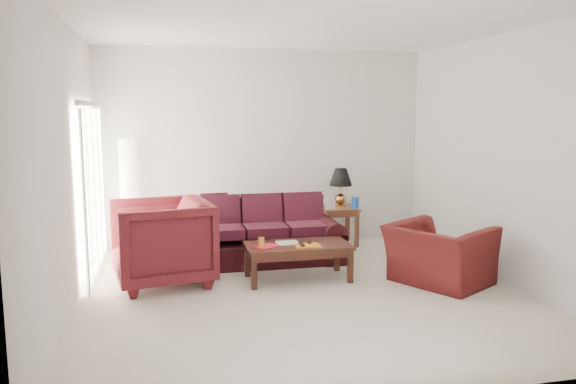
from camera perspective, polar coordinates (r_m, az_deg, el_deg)
The scene contains 19 objects.
floor at distance 6.57m, azimuth 1.63°, elevation -10.16°, with size 5.00×5.00×0.00m, color beige.
blinds at distance 7.46m, azimuth -19.25°, elevation 0.14°, with size 0.10×2.00×2.16m, color silver.
sofa at distance 7.71m, azimuth -2.44°, elevation -4.01°, with size 2.13×0.92×0.87m, color black, non-canonical shape.
throw_pillow at distance 8.27m, azimuth -7.50°, elevation -1.48°, with size 0.40×0.11×0.40m, color black.
end_table at distance 8.78m, azimuth 5.14°, elevation -3.45°, with size 0.55×0.55×0.59m, color #482C19, non-canonical shape.
table_lamp at distance 8.74m, azimuth 5.37°, elevation 0.46°, with size 0.36×0.36×0.60m, color #AF6D36, non-canonical shape.
clock at distance 8.54m, azimuth 4.31°, elevation -1.24°, with size 0.14×0.05×0.14m, color white.
blue_canister at distance 8.62m, azimuth 6.85°, elevation -1.08°, with size 0.11×0.11×0.18m, color #1A55AA.
picture_frame at distance 8.80m, azimuth 3.79°, elevation -0.96°, with size 0.12×0.02×0.14m, color silver.
floor_lamp at distance 8.35m, azimuth -15.87°, elevation -0.47°, with size 0.28×0.28×1.71m, color white, non-canonical shape.
armchair_left at distance 6.91m, azimuth -12.72°, elevation -4.99°, with size 1.10×1.13×1.03m, color #461015.
armchair_right at distance 7.04m, azimuth 15.12°, elevation -6.16°, with size 1.10×0.96×0.71m, color #410F0F.
coffee_table at distance 6.98m, azimuth 1.00°, elevation -7.10°, with size 1.29×0.64×0.45m, color black, non-canonical shape.
magazine_red at distance 6.78m, azimuth -2.18°, elevation -5.53°, with size 0.28×0.21×0.02m, color red.
magazine_white at distance 6.95m, azimuth -0.07°, elevation -5.19°, with size 0.27×0.20×0.02m, color silver.
magazine_orange at distance 6.82m, azimuth 2.00°, elevation -5.45°, with size 0.30×0.22×0.02m, color orange.
remote_a at distance 6.79m, azimuth 1.39°, elevation -5.33°, with size 0.05×0.16×0.02m, color black.
remote_b at distance 6.93m, azimuth 2.19°, elevation -5.06°, with size 0.04×0.15×0.02m, color black.
yellow_glass at distance 6.73m, azimuth -2.73°, elevation -5.17°, with size 0.07×0.07×0.13m, color gold.
Camera 1 is at (-1.52, -6.04, 2.08)m, focal length 35.00 mm.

